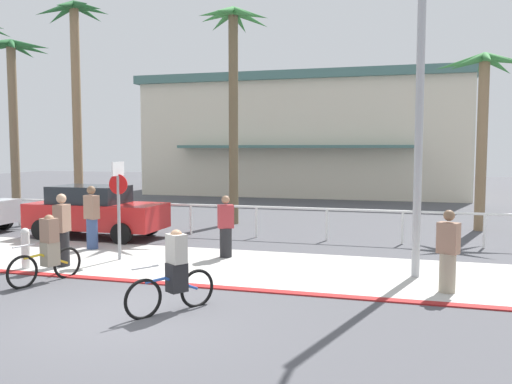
{
  "coord_description": "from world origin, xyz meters",
  "views": [
    {
      "loc": [
        4.62,
        -8.04,
        2.91
      ],
      "look_at": [
        0.69,
        6.0,
        1.7
      ],
      "focal_mm": 37.28,
      "sensor_mm": 36.0,
      "label": 1
    }
  ],
  "objects_px": {
    "palm_tree_2": "(75,55)",
    "stop_sign_bike_lane": "(118,196)",
    "palm_tree_4": "(484,94)",
    "pedestrian_0": "(92,220)",
    "pedestrian_2": "(226,229)",
    "cyclist_blue_1": "(174,273)",
    "pedestrian_1": "(448,255)",
    "palm_tree_1": "(11,82)",
    "palm_tree_3": "(233,62)",
    "pedestrian_3": "(62,233)",
    "cyclist_yellow_0": "(48,250)",
    "bollard_3": "(26,248)",
    "streetlight_curb": "(420,84)",
    "car_red_1": "(95,211)"
  },
  "relations": [
    {
      "from": "palm_tree_2",
      "to": "stop_sign_bike_lane",
      "type": "bearing_deg",
      "value": -49.64
    },
    {
      "from": "palm_tree_2",
      "to": "pedestrian_2",
      "type": "height_order",
      "value": "palm_tree_2"
    },
    {
      "from": "pedestrian_0",
      "to": "pedestrian_3",
      "type": "height_order",
      "value": "pedestrian_0"
    },
    {
      "from": "cyclist_yellow_0",
      "to": "stop_sign_bike_lane",
      "type": "bearing_deg",
      "value": 82.24
    },
    {
      "from": "stop_sign_bike_lane",
      "to": "cyclist_blue_1",
      "type": "bearing_deg",
      "value": -48.56
    },
    {
      "from": "bollard_3",
      "to": "car_red_1",
      "type": "relative_size",
      "value": 0.23
    },
    {
      "from": "pedestrian_3",
      "to": "pedestrian_0",
      "type": "bearing_deg",
      "value": 104.86
    },
    {
      "from": "palm_tree_1",
      "to": "palm_tree_4",
      "type": "distance_m",
      "value": 18.42
    },
    {
      "from": "bollard_3",
      "to": "car_red_1",
      "type": "xyz_separation_m",
      "value": [
        -0.92,
        4.45,
        0.35
      ]
    },
    {
      "from": "cyclist_blue_1",
      "to": "pedestrian_1",
      "type": "height_order",
      "value": "pedestrian_1"
    },
    {
      "from": "bollard_3",
      "to": "stop_sign_bike_lane",
      "type": "bearing_deg",
      "value": 42.65
    },
    {
      "from": "cyclist_yellow_0",
      "to": "pedestrian_2",
      "type": "distance_m",
      "value": 4.51
    },
    {
      "from": "streetlight_curb",
      "to": "pedestrian_2",
      "type": "distance_m",
      "value": 6.07
    },
    {
      "from": "streetlight_curb",
      "to": "palm_tree_3",
      "type": "height_order",
      "value": "palm_tree_3"
    },
    {
      "from": "car_red_1",
      "to": "bollard_3",
      "type": "bearing_deg",
      "value": -78.34
    },
    {
      "from": "palm_tree_1",
      "to": "pedestrian_1",
      "type": "distance_m",
      "value": 18.91
    },
    {
      "from": "palm_tree_2",
      "to": "car_red_1",
      "type": "relative_size",
      "value": 2.0
    },
    {
      "from": "palm_tree_2",
      "to": "cyclist_blue_1",
      "type": "distance_m",
      "value": 15.13
    },
    {
      "from": "palm_tree_4",
      "to": "pedestrian_0",
      "type": "height_order",
      "value": "palm_tree_4"
    },
    {
      "from": "stop_sign_bike_lane",
      "to": "palm_tree_1",
      "type": "xyz_separation_m",
      "value": [
        -8.66,
        6.52,
        3.98
      ]
    },
    {
      "from": "palm_tree_3",
      "to": "pedestrian_3",
      "type": "bearing_deg",
      "value": -101.81
    },
    {
      "from": "cyclist_blue_1",
      "to": "palm_tree_3",
      "type": "bearing_deg",
      "value": 102.58
    },
    {
      "from": "pedestrian_1",
      "to": "palm_tree_4",
      "type": "bearing_deg",
      "value": 79.16
    },
    {
      "from": "car_red_1",
      "to": "pedestrian_1",
      "type": "bearing_deg",
      "value": -20.64
    },
    {
      "from": "pedestrian_1",
      "to": "pedestrian_0",
      "type": "bearing_deg",
      "value": 167.25
    },
    {
      "from": "streetlight_curb",
      "to": "pedestrian_0",
      "type": "distance_m",
      "value": 9.61
    },
    {
      "from": "palm_tree_3",
      "to": "cyclist_blue_1",
      "type": "bearing_deg",
      "value": -77.42
    },
    {
      "from": "bollard_3",
      "to": "pedestrian_3",
      "type": "bearing_deg",
      "value": 32.77
    },
    {
      "from": "pedestrian_1",
      "to": "pedestrian_3",
      "type": "relative_size",
      "value": 0.93
    },
    {
      "from": "palm_tree_1",
      "to": "pedestrian_3",
      "type": "relative_size",
      "value": 4.1
    },
    {
      "from": "stop_sign_bike_lane",
      "to": "cyclist_blue_1",
      "type": "distance_m",
      "value": 4.92
    },
    {
      "from": "stop_sign_bike_lane",
      "to": "palm_tree_4",
      "type": "height_order",
      "value": "palm_tree_4"
    },
    {
      "from": "palm_tree_3",
      "to": "pedestrian_2",
      "type": "bearing_deg",
      "value": -73.84
    },
    {
      "from": "palm_tree_4",
      "to": "streetlight_curb",
      "type": "bearing_deg",
      "value": -106.04
    },
    {
      "from": "bollard_3",
      "to": "pedestrian_0",
      "type": "bearing_deg",
      "value": 87.1
    },
    {
      "from": "streetlight_curb",
      "to": "cyclist_yellow_0",
      "type": "xyz_separation_m",
      "value": [
        -7.71,
        -2.34,
        -3.58
      ]
    },
    {
      "from": "pedestrian_2",
      "to": "pedestrian_3",
      "type": "relative_size",
      "value": 0.92
    },
    {
      "from": "bollard_3",
      "to": "palm_tree_4",
      "type": "bearing_deg",
      "value": 39.83
    },
    {
      "from": "bollard_3",
      "to": "palm_tree_1",
      "type": "xyz_separation_m",
      "value": [
        -7.01,
        8.04,
        5.14
      ]
    },
    {
      "from": "palm_tree_2",
      "to": "bollard_3",
      "type": "bearing_deg",
      "value": -63.38
    },
    {
      "from": "palm_tree_4",
      "to": "palm_tree_2",
      "type": "bearing_deg",
      "value": -176.25
    },
    {
      "from": "car_red_1",
      "to": "pedestrian_2",
      "type": "height_order",
      "value": "car_red_1"
    },
    {
      "from": "streetlight_curb",
      "to": "car_red_1",
      "type": "bearing_deg",
      "value": 163.13
    },
    {
      "from": "pedestrian_1",
      "to": "pedestrian_3",
      "type": "bearing_deg",
      "value": -179.85
    },
    {
      "from": "bollard_3",
      "to": "palm_tree_3",
      "type": "distance_m",
      "value": 10.65
    },
    {
      "from": "car_red_1",
      "to": "cyclist_blue_1",
      "type": "bearing_deg",
      "value": -48.65
    },
    {
      "from": "palm_tree_2",
      "to": "car_red_1",
      "type": "bearing_deg",
      "value": -50.3
    },
    {
      "from": "stop_sign_bike_lane",
      "to": "palm_tree_1",
      "type": "height_order",
      "value": "palm_tree_1"
    },
    {
      "from": "pedestrian_1",
      "to": "pedestrian_3",
      "type": "distance_m",
      "value": 8.91
    },
    {
      "from": "palm_tree_3",
      "to": "palm_tree_1",
      "type": "bearing_deg",
      "value": -175.97
    }
  ]
}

